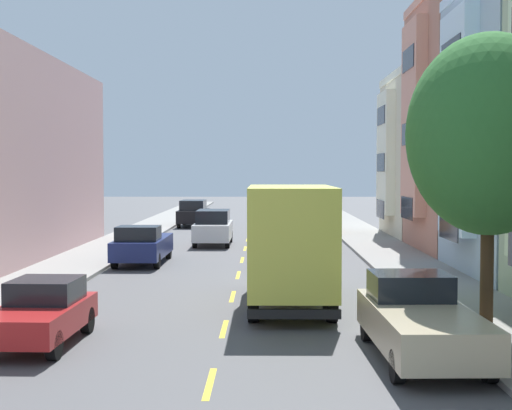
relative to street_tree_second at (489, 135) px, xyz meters
The scene contains 14 objects.
ground_plane 20.82m from the street_tree_second, 108.45° to the left, with size 160.00×160.00×0.00m, color #4C4C4F.
sidewalk_left 22.39m from the street_tree_second, 128.15° to the left, with size 3.20×120.00×0.14m, color gray.
sidewalk_right 17.88m from the street_tree_second, 87.67° to the left, with size 3.20×120.00×0.14m, color gray.
lane_centerline_dashes 15.89m from the street_tree_second, 115.07° to the left, with size 0.14×47.20×0.01m.
townhouse_fifth_cream 29.47m from the street_tree_second, 73.13° to the left, with size 13.32×8.43×9.98m.
street_tree_second is the anchor object (origin of this frame).
delivery_box_truck 6.96m from the street_tree_second, 136.78° to the left, with size 2.40×7.42×3.64m.
parked_hatchback_orange 30.61m from the street_tree_second, 93.59° to the left, with size 1.79×4.02×1.50m.
parked_pickup_navy 18.65m from the street_tree_second, 126.17° to the left, with size 2.02×5.31×1.73m.
parked_hatchback_red 11.42m from the street_tree_second, behind, with size 1.85×4.05×1.50m.
parked_pickup_champagne 4.88m from the street_tree_second, 138.39° to the right, with size 2.15×5.36×1.73m.
parked_suv_black 38.47m from the street_tree_second, 106.11° to the left, with size 2.01×4.82×1.93m.
parked_suv_charcoal 42.83m from the street_tree_second, 92.71° to the left, with size 2.06×4.84×1.93m.
moving_white_sedan 24.78m from the street_tree_second, 109.59° to the left, with size 1.95×4.80×1.93m.
Camera 1 is at (1.07, -7.26, 4.09)m, focal length 52.84 mm.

